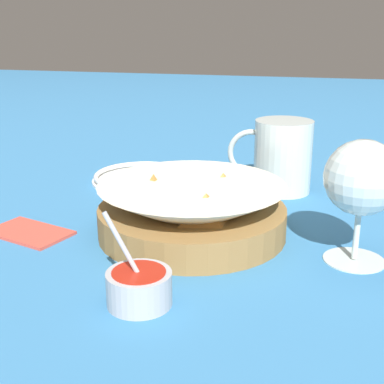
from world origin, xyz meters
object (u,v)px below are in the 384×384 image
food_basket (192,212)px  beer_mug (282,159)px  sauce_cup (139,286)px  side_plate (142,177)px  wine_glass (362,181)px

food_basket → beer_mug: bearing=-113.6°
sauce_cup → beer_mug: 0.42m
beer_mug → side_plate: size_ratio=0.79×
food_basket → side_plate: food_basket is taller
food_basket → beer_mug: 0.24m
wine_glass → side_plate: wine_glass is taller
wine_glass → beer_mug: size_ratio=1.06×
wine_glass → side_plate: 0.43m
side_plate → beer_mug: bearing=-178.5°
sauce_cup → beer_mug: size_ratio=0.70×
wine_glass → side_plate: size_ratio=0.83×
food_basket → side_plate: (0.14, -0.21, -0.02)m
beer_mug → side_plate: (0.24, 0.01, -0.05)m
side_plate → sauce_cup: bearing=108.9°
food_basket → side_plate: 0.26m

